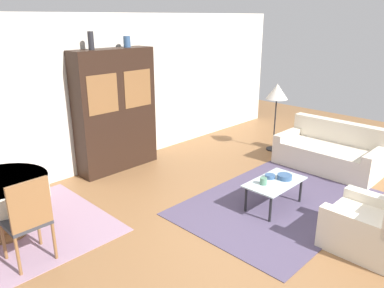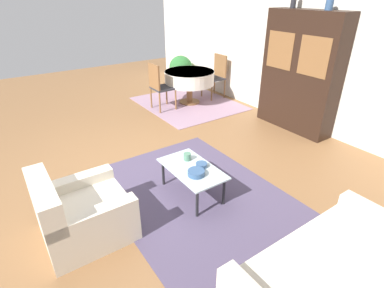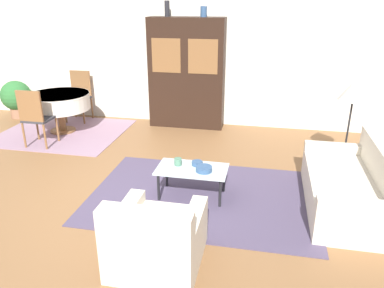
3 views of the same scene
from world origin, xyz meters
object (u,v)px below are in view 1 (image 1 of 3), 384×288
at_px(coffee_table, 275,184).
at_px(floor_lamp, 277,94).
at_px(dining_chair_near, 28,217).
at_px(vase_short, 127,42).
at_px(display_cabinet, 116,111).
at_px(cup, 263,181).
at_px(couch, 330,153).
at_px(bowl, 285,177).
at_px(armchair, 374,227).
at_px(vase_tall, 91,41).
at_px(bowl_small, 270,176).
at_px(dining_table, 0,192).

height_order(coffee_table, floor_lamp, floor_lamp).
relative_size(dining_chair_near, vase_short, 5.46).
distance_m(display_cabinet, cup, 2.91).
height_order(couch, bowl, couch).
bearing_deg(armchair, floor_lamp, 51.74).
height_order(bowl, vase_tall, vase_tall).
xyz_separation_m(coffee_table, bowl_small, (0.05, 0.12, 0.07)).
distance_m(couch, bowl, 1.85).
distance_m(armchair, cup, 1.48).
bearing_deg(dining_chair_near, bowl_small, -19.49).
bearing_deg(armchair, bowl_small, 85.66).
xyz_separation_m(dining_chair_near, floor_lamp, (5.13, 0.18, 0.59)).
bearing_deg(bowl_small, dining_table, 148.34).
bearing_deg(couch, coffee_table, 93.01).
bearing_deg(display_cabinet, cup, -80.12).
bearing_deg(floor_lamp, cup, -150.51).
distance_m(floor_lamp, bowl, 2.54).
distance_m(dining_table, dining_chair_near, 0.80).
distance_m(bowl, vase_short, 3.46).
xyz_separation_m(floor_lamp, cup, (-2.33, -1.32, -0.72)).
height_order(vase_tall, vase_short, vase_tall).
height_order(dining_table, vase_short, vase_short).
distance_m(armchair, dining_chair_near, 3.93).
distance_m(coffee_table, dining_chair_near, 3.24).
height_order(armchair, bowl_small, armchair).
relative_size(coffee_table, vase_tall, 3.25).
relative_size(armchair, vase_tall, 3.15).
xyz_separation_m(cup, vase_short, (-0.16, 2.80, 1.77)).
height_order(armchair, dining_table, armchair).
bearing_deg(bowl_small, display_cabinet, 105.00).
bearing_deg(bowl, armchair, -99.87).
distance_m(coffee_table, display_cabinet, 3.03).
xyz_separation_m(dining_table, bowl, (3.17, -2.05, -0.17)).
bearing_deg(cup, dining_table, 145.40).
distance_m(coffee_table, floor_lamp, 2.66).
bearing_deg(dining_chair_near, armchair, -41.50).
bearing_deg(bowl, vase_short, 100.33).
height_order(dining_chair_near, bowl_small, dining_chair_near).
bearing_deg(couch, vase_tall, 48.00).
bearing_deg(dining_chair_near, coffee_table, -21.69).
bearing_deg(dining_chair_near, couch, -12.27).
bearing_deg(bowl_small, dining_chair_near, 160.51).
bearing_deg(dining_table, coffee_table, -33.60).
height_order(couch, cup, couch).
bearing_deg(bowl_small, bowl, -54.54).
bearing_deg(bowl_small, floor_lamp, 31.30).
bearing_deg(bowl_small, vase_short, 98.52).
distance_m(coffee_table, vase_short, 3.44).
bearing_deg(cup, bowl, -17.42).
bearing_deg(coffee_table, armchair, -92.82).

